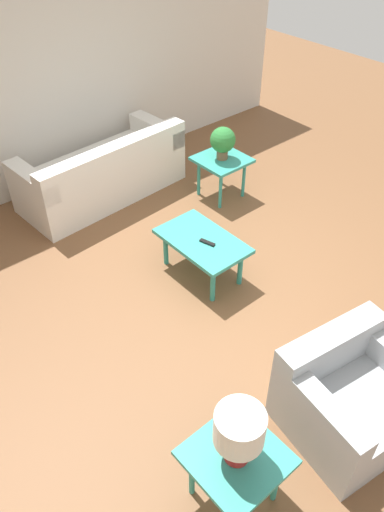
{
  "coord_description": "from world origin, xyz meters",
  "views": [
    {
      "loc": [
        -2.39,
        2.52,
        3.43
      ],
      "look_at": [
        0.23,
        0.27,
        0.55
      ],
      "focal_mm": 35.0,
      "sensor_mm": 36.0,
      "label": 1
    }
  ],
  "objects_px": {
    "table_lamp": "(239,432)",
    "coffee_table": "(202,244)",
    "side_table_lamp": "(236,462)",
    "side_table_plant": "(222,164)",
    "potted_plant": "(223,141)",
    "armchair": "(350,397)",
    "sofa": "(104,174)"
  },
  "relations": [
    {
      "from": "coffee_table",
      "to": "table_lamp",
      "type": "relative_size",
      "value": 2.1
    },
    {
      "from": "side_table_plant",
      "to": "potted_plant",
      "type": "xyz_separation_m",
      "value": [
        0.0,
        0.0,
        0.3
      ]
    },
    {
      "from": "side_table_plant",
      "to": "table_lamp",
      "type": "relative_size",
      "value": 1.33
    },
    {
      "from": "table_lamp",
      "to": "side_table_plant",
      "type": "bearing_deg",
      "value": -41.89
    },
    {
      "from": "table_lamp",
      "to": "coffee_table",
      "type": "bearing_deg",
      "value": -36.26
    },
    {
      "from": "potted_plant",
      "to": "table_lamp",
      "type": "relative_size",
      "value": 0.9
    },
    {
      "from": "side_table_plant",
      "to": "potted_plant",
      "type": "distance_m",
      "value": 0.3
    },
    {
      "from": "side_table_lamp",
      "to": "side_table_plant",
      "type": "bearing_deg",
      "value": -41.89
    },
    {
      "from": "side_table_plant",
      "to": "sofa",
      "type": "bearing_deg",
      "value": 49.45
    },
    {
      "from": "sofa",
      "to": "side_table_lamp",
      "type": "height_order",
      "value": "sofa"
    },
    {
      "from": "armchair",
      "to": "side_table_plant",
      "type": "relative_size",
      "value": 1.82
    },
    {
      "from": "side_table_plant",
      "to": "side_table_lamp",
      "type": "xyz_separation_m",
      "value": [
        -2.79,
        2.5,
        0.0
      ]
    },
    {
      "from": "coffee_table",
      "to": "side_table_lamp",
      "type": "bearing_deg",
      "value": 143.74
    },
    {
      "from": "coffee_table",
      "to": "side_table_lamp",
      "type": "height_order",
      "value": "side_table_lamp"
    },
    {
      "from": "sofa",
      "to": "coffee_table",
      "type": "relative_size",
      "value": 2.28
    },
    {
      "from": "side_table_lamp",
      "to": "armchair",
      "type": "bearing_deg",
      "value": -97.43
    },
    {
      "from": "sofa",
      "to": "side_table_lamp",
      "type": "distance_m",
      "value": 3.98
    },
    {
      "from": "armchair",
      "to": "side_table_plant",
      "type": "height_order",
      "value": "armchair"
    },
    {
      "from": "sofa",
      "to": "table_lamp",
      "type": "height_order",
      "value": "table_lamp"
    },
    {
      "from": "coffee_table",
      "to": "side_table_lamp",
      "type": "xyz_separation_m",
      "value": [
        -1.84,
        1.35,
        0.06
      ]
    },
    {
      "from": "side_table_lamp",
      "to": "table_lamp",
      "type": "xyz_separation_m",
      "value": [
        -0.0,
        0.0,
        0.35
      ]
    },
    {
      "from": "sofa",
      "to": "potted_plant",
      "type": "xyz_separation_m",
      "value": [
        -0.94,
        -1.09,
        0.44
      ]
    },
    {
      "from": "sofa",
      "to": "armchair",
      "type": "bearing_deg",
      "value": 81.09
    },
    {
      "from": "coffee_table",
      "to": "sofa",
      "type": "bearing_deg",
      "value": -1.76
    },
    {
      "from": "side_table_lamp",
      "to": "potted_plant",
      "type": "distance_m",
      "value": 3.75
    },
    {
      "from": "side_table_plant",
      "to": "side_table_lamp",
      "type": "height_order",
      "value": "same"
    },
    {
      "from": "table_lamp",
      "to": "armchair",
      "type": "bearing_deg",
      "value": -97.43
    },
    {
      "from": "potted_plant",
      "to": "sofa",
      "type": "bearing_deg",
      "value": 49.45
    },
    {
      "from": "sofa",
      "to": "potted_plant",
      "type": "distance_m",
      "value": 1.5
    },
    {
      "from": "side_table_lamp",
      "to": "sofa",
      "type": "bearing_deg",
      "value": -20.7
    },
    {
      "from": "side_table_plant",
      "to": "armchair",
      "type": "bearing_deg",
      "value": 153.6
    },
    {
      "from": "armchair",
      "to": "table_lamp",
      "type": "distance_m",
      "value": 1.17
    }
  ]
}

